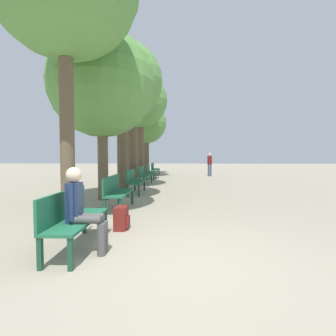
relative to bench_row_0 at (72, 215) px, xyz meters
The scene contains 15 objects.
ground_plane 1.82m from the bench_row_0, 17.64° to the right, with size 80.00×80.00×0.00m, color gray.
bench_row_0 is the anchor object (origin of this frame).
bench_row_1 2.81m from the bench_row_0, 90.00° to the left, with size 0.47×1.60×0.86m.
bench_row_2 5.63m from the bench_row_0, 90.00° to the left, with size 0.47×1.60×0.86m.
bench_row_3 8.44m from the bench_row_0, 90.00° to the left, with size 0.47×1.60×0.86m.
bench_row_4 11.26m from the bench_row_0, 90.00° to the left, with size 0.47×1.60×0.86m.
bench_row_5 14.07m from the bench_row_0, 90.00° to the left, with size 0.47×1.60×0.86m.
tree_row_1 5.32m from the bench_row_0, 99.99° to the left, with size 3.27×3.27×5.22m.
tree_row_2 8.30m from the bench_row_0, 95.91° to the left, with size 3.40×3.40×6.18m.
tree_row_3 10.48m from the bench_row_0, 94.47° to the left, with size 2.39×2.39×6.00m.
tree_row_4 13.39m from the bench_row_0, 93.40° to the left, with size 3.39×3.39×6.50m.
tree_row_5 16.18m from the bench_row_0, 92.72° to the left, with size 3.02×3.02×5.30m.
person_seated 0.34m from the bench_row_0, 41.90° to the right, with size 0.56×0.32×1.23m.
backpack 1.19m from the bench_row_0, 63.27° to the left, with size 0.26×0.38×0.43m.
pedestrian_near 14.07m from the bench_row_0, 74.66° to the left, with size 0.31×0.27×1.55m.
Camera 1 is at (-0.10, -3.29, 1.40)m, focal length 28.00 mm.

